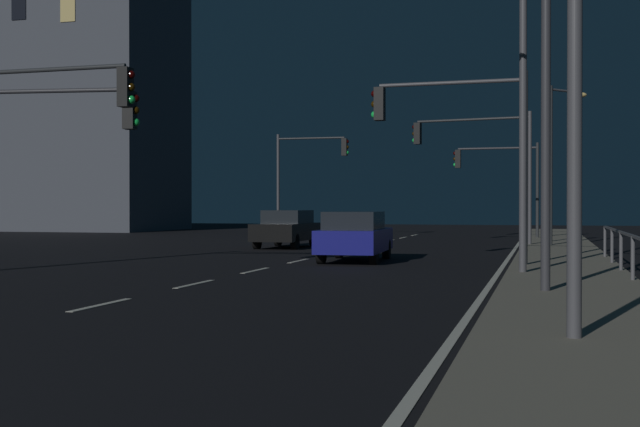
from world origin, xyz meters
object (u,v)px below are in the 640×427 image
at_px(car, 355,235).
at_px(traffic_light_near_right, 455,129).
at_px(building_distant, 17,109).
at_px(traffic_light_near_left, 477,150).
at_px(street_lamp_median, 557,148).
at_px(traffic_light_overhead_east, 498,170).
at_px(street_lamp_across_street, 588,2).
at_px(street_lamp_far_end, 528,74).
at_px(traffic_light_far_right, 32,122).
at_px(street_lamp_mid_block, 530,76).
at_px(car_oncoming, 287,228).
at_px(traffic_light_far_left, 308,164).
at_px(traffic_light_far_center, 38,136).

distance_m(car, traffic_light_near_right, 4.94).
distance_m(car, building_distant, 43.37).
xyz_separation_m(traffic_light_near_left, street_lamp_median, (3.30, -0.52, 0.01)).
xyz_separation_m(traffic_light_near_left, traffic_light_overhead_east, (0.50, 7.52, -0.55)).
bearing_deg(traffic_light_near_left, building_distant, 154.10).
height_order(street_lamp_across_street, street_lamp_far_end, street_lamp_across_street).
height_order(traffic_light_near_left, street_lamp_across_street, street_lamp_across_street).
height_order(traffic_light_far_right, street_lamp_mid_block, street_lamp_mid_block).
height_order(car_oncoming, street_lamp_mid_block, street_lamp_mid_block).
relative_size(traffic_light_overhead_east, street_lamp_across_street, 0.71).
bearing_deg(street_lamp_median, traffic_light_overhead_east, 109.19).
bearing_deg(street_lamp_mid_block, traffic_light_far_left, 117.76).
xyz_separation_m(car_oncoming, traffic_light_overhead_east, (8.13, 10.68, 2.78)).
relative_size(traffic_light_far_right, street_lamp_mid_block, 0.68).
relative_size(car_oncoming, traffic_light_overhead_east, 0.91).
height_order(street_lamp_median, street_lamp_mid_block, street_lamp_mid_block).
height_order(car, street_lamp_median, street_lamp_median).
relative_size(car, traffic_light_overhead_east, 0.92).
distance_m(street_lamp_across_street, street_lamp_mid_block, 9.64).
relative_size(street_lamp_across_street, building_distant, 0.29).
distance_m(street_lamp_far_end, building_distant, 52.75).
height_order(street_lamp_across_street, street_lamp_median, street_lamp_across_street).
height_order(car_oncoming, traffic_light_far_right, traffic_light_far_right).
bearing_deg(traffic_light_far_right, traffic_light_far_left, 90.73).
relative_size(traffic_light_far_right, traffic_light_near_right, 1.01).
bearing_deg(traffic_light_near_left, street_lamp_across_street, -82.50).
relative_size(traffic_light_overhead_east, street_lamp_far_end, 0.72).
xyz_separation_m(car_oncoming, traffic_light_far_center, (-2.02, -14.55, 2.71)).
bearing_deg(street_lamp_across_street, car_oncoming, 116.35).
xyz_separation_m(traffic_light_near_left, traffic_light_near_right, (0.39, -12.72, -0.23)).
bearing_deg(building_distant, traffic_light_overhead_east, -15.00).
distance_m(car, traffic_light_far_right, 10.31).
height_order(traffic_light_overhead_east, traffic_light_far_center, traffic_light_overhead_east).
bearing_deg(traffic_light_near_right, street_lamp_mid_block, -55.25).
bearing_deg(traffic_light_near_right, street_lamp_across_street, -76.86).
distance_m(car, street_lamp_far_end, 10.89).
distance_m(car_oncoming, traffic_light_far_left, 11.60).
distance_m(traffic_light_near_right, street_lamp_across_street, 12.92).
relative_size(car_oncoming, traffic_light_far_left, 0.77).
bearing_deg(traffic_light_overhead_east, traffic_light_near_left, -93.78).
bearing_deg(traffic_light_near_right, building_distant, 140.03).
height_order(traffic_light_near_left, building_distant, building_distant).
height_order(traffic_light_far_left, building_distant, building_distant).
bearing_deg(traffic_light_far_center, traffic_light_far_left, 90.52).
distance_m(traffic_light_overhead_east, building_distant, 37.30).
distance_m(street_lamp_median, building_distant, 42.56).
bearing_deg(traffic_light_far_left, traffic_light_near_right, -63.34).
distance_m(traffic_light_far_center, street_lamp_across_street, 15.05).
bearing_deg(building_distant, street_lamp_far_end, -44.21).
distance_m(car_oncoming, street_lamp_across_street, 24.95).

